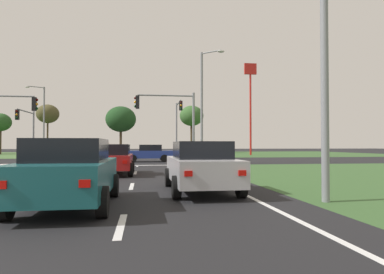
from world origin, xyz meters
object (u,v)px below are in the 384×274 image
at_px(street_lamp_second, 204,101).
at_px(treeline_third, 48,114).
at_px(car_silver_near, 201,166).
at_px(car_teal_second, 70,172).
at_px(traffic_signal_far_right, 178,119).
at_px(treeline_fourth, 121,119).
at_px(traffic_signal_near_right, 172,115).
at_px(fastfood_pole_sign, 250,89).
at_px(treeline_fifth, 192,116).
at_px(pedestrian_at_median, 108,148).
at_px(car_red_fourth, 113,159).
at_px(treeline_second, 0,123).
at_px(street_lamp_third, 42,117).
at_px(traffic_signal_far_left, 27,124).
at_px(car_blue_third, 149,153).

bearing_deg(street_lamp_second, treeline_third, 121.65).
bearing_deg(car_silver_near, car_teal_second, -147.87).
distance_m(traffic_signal_far_right, treeline_fourth, 26.28).
height_order(traffic_signal_near_right, treeline_third, treeline_third).
xyz_separation_m(street_lamp_second, treeline_fourth, (-8.64, 34.99, 1.03)).
relative_size(fastfood_pole_sign, treeline_fifth, 1.55).
xyz_separation_m(car_teal_second, pedestrian_at_median, (-2.43, 34.05, 0.32)).
distance_m(car_red_fourth, treeline_second, 46.62).
bearing_deg(treeline_third, pedestrian_at_median, -56.77).
xyz_separation_m(street_lamp_second, treeline_second, (-27.31, 31.77, 0.07)).
bearing_deg(car_red_fourth, street_lamp_third, 111.49).
xyz_separation_m(car_silver_near, fastfood_pole_sign, (13.72, 37.91, 8.82)).
relative_size(car_silver_near, traffic_signal_far_right, 0.75).
bearing_deg(treeline_fifth, treeline_second, -173.22).
relative_size(street_lamp_second, fastfood_pole_sign, 0.66).
bearing_deg(traffic_signal_far_left, street_lamp_second, -30.44).
xyz_separation_m(treeline_second, treeline_fifth, (31.35, 3.73, 1.71)).
bearing_deg(street_lamp_second, pedestrian_at_median, 119.78).
height_order(car_silver_near, treeline_second, treeline_second).
bearing_deg(traffic_signal_far_left, traffic_signal_near_right, -39.58).
xyz_separation_m(car_teal_second, treeline_fifth, (10.50, 54.01, 5.92)).
distance_m(car_red_fourth, treeline_third, 45.51).
bearing_deg(treeline_fifth, traffic_signal_far_right, -101.22).
xyz_separation_m(car_silver_near, car_red_fourth, (-3.25, 6.73, -0.04)).
height_order(car_red_fourth, fastfood_pole_sign, fastfood_pole_sign).
xyz_separation_m(traffic_signal_far_right, treeline_fifth, (5.08, 25.61, 2.52)).
bearing_deg(street_lamp_third, car_teal_second, -73.70).
xyz_separation_m(street_lamp_second, fastfood_pole_sign, (10.75, 21.60, 4.66)).
height_order(car_silver_near, street_lamp_third, street_lamp_third).
bearing_deg(treeline_fifth, treeline_fourth, -177.71).
height_order(car_silver_near, treeline_third, treeline_third).
relative_size(treeline_third, treeline_fourth, 0.99).
xyz_separation_m(fastfood_pole_sign, treeline_fourth, (-19.40, 13.39, -3.62)).
bearing_deg(pedestrian_at_median, traffic_signal_far_left, 166.60).
distance_m(traffic_signal_far_left, treeline_fifth, 33.09).
bearing_deg(treeline_second, treeline_fourth, 9.79).
bearing_deg(treeline_fifth, street_lamp_third, -141.77).
height_order(treeline_fourth, treeline_fifth, treeline_fifth).
bearing_deg(traffic_signal_near_right, treeline_third, 117.03).
height_order(treeline_third, treeline_fourth, treeline_fourth).
relative_size(car_blue_third, street_lamp_third, 0.47).
xyz_separation_m(car_teal_second, traffic_signal_far_left, (-9.78, 28.06, 2.70)).
relative_size(street_lamp_second, treeline_third, 1.08).
bearing_deg(treeline_third, treeline_second, -167.88).
relative_size(street_lamp_second, treeline_fourth, 1.07).
height_order(traffic_signal_far_right, fastfood_pole_sign, fastfood_pole_sign).
distance_m(car_blue_third, treeline_fifth, 33.77).
xyz_separation_m(traffic_signal_far_left, treeline_second, (-11.07, 22.22, 1.51)).
bearing_deg(treeline_fifth, treeline_third, -174.73).
distance_m(car_silver_near, car_teal_second, 4.14).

